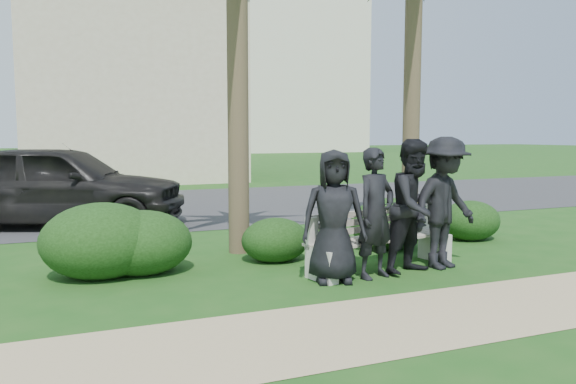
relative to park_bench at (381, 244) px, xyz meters
name	(u,v)px	position (x,y,z in m)	size (l,w,h in m)	color
ground	(371,273)	(-0.23, -0.13, -0.35)	(160.00, 160.00, 0.00)	#1B4C15
footpath	(461,312)	(-0.23, -1.93, -0.35)	(30.00, 1.60, 0.01)	tan
asphalt_street	(215,204)	(-0.23, 7.87, -0.35)	(160.00, 8.00, 0.01)	#2D2D30
stucco_bldg_right	(128,90)	(-1.23, 17.87, 3.31)	(8.40, 8.40, 7.30)	beige
hotel_tower	(227,30)	(13.77, 54.87, 13.06)	(26.00, 18.00, 37.30)	#EEE2C7
park_bench	(381,244)	(0.00, 0.00, 0.00)	(2.32, 0.95, 0.77)	gray
man_a	(334,216)	(-0.89, -0.34, 0.47)	(0.80, 0.52, 1.64)	black
man_b	(376,213)	(-0.31, -0.36, 0.48)	(0.60, 0.40, 1.66)	black
man_c	(415,206)	(0.31, -0.32, 0.53)	(0.86, 0.67, 1.76)	black
man_d	(444,203)	(0.83, -0.26, 0.55)	(1.16, 0.67, 1.79)	black
hedge_a	(101,239)	(-3.53, 1.01, 0.14)	(1.52, 1.25, 0.99)	black
hedge_b	(142,241)	(-3.03, 0.99, 0.08)	(1.32, 1.09, 0.86)	black
hedge_c	(275,239)	(-1.15, 1.01, -0.03)	(0.99, 0.82, 0.65)	black
hedge_d	(389,222)	(0.87, 1.18, 0.07)	(1.28, 1.06, 0.84)	black
hedge_f	(470,219)	(2.59, 1.28, 0.00)	(1.08, 0.89, 0.71)	black
car_a	(60,185)	(-3.99, 5.52, 0.48)	(1.95, 4.85, 1.65)	black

